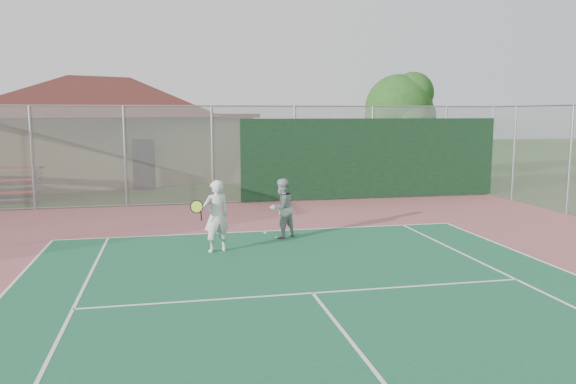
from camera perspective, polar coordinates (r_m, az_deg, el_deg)
The scene contains 6 objects.
back_fence at distance 20.65m, azimuth 0.96°, elevation 3.63°, with size 20.08×0.11×3.53m.
side_fence_right at distance 20.01m, azimuth 26.73°, elevation 2.87°, with size 0.08×9.00×3.50m.
clubhouse at distance 28.90m, azimuth -18.28°, elevation 7.06°, with size 15.44×12.32×5.84m.
tree at distance 26.77m, azimuth 11.36°, elevation 8.13°, with size 3.67×3.48×5.12m.
player_white_front at distance 13.22m, azimuth -7.33°, elevation -2.50°, with size 0.98×0.65×1.69m.
player_grey_back at distance 14.61m, azimuth -0.65°, elevation -1.73°, with size 0.95×0.89×1.55m.
Camera 1 is at (-2.44, -3.10, 3.26)m, focal length 35.00 mm.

